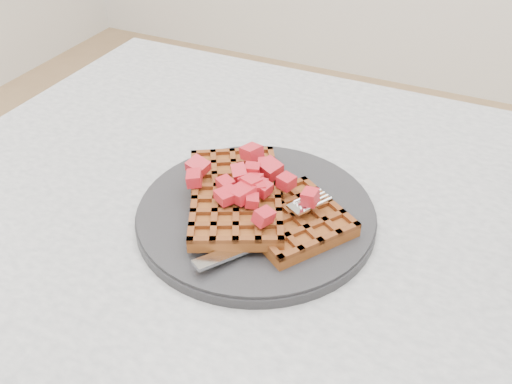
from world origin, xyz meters
TOP-DOWN VIEW (x-y plane):
  - table at (0.00, 0.00)m, footprint 1.20×0.80m
  - plate at (-0.15, -0.00)m, footprint 0.28×0.28m
  - waffles at (-0.15, -0.01)m, footprint 0.24×0.21m
  - strawberry_pile at (-0.15, -0.00)m, footprint 0.15×0.15m
  - fork at (-0.11, -0.04)m, footprint 0.11×0.17m

SIDE VIEW (x-z plane):
  - table at x=0.00m, z-range 0.26..1.01m
  - plate at x=-0.15m, z-range 0.75..0.77m
  - fork at x=-0.11m, z-range 0.77..0.78m
  - waffles at x=-0.15m, z-range 0.76..0.79m
  - strawberry_pile at x=-0.15m, z-range 0.79..0.82m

